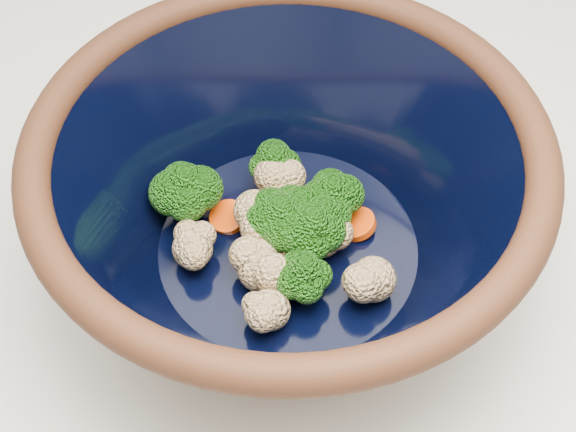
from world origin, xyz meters
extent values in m
cube|color=silver|center=(0.00, 0.00, 0.45)|extent=(1.20, 1.20, 0.90)
cylinder|color=black|center=(-0.12, -0.08, 0.91)|extent=(0.20, 0.20, 0.01)
torus|color=black|center=(-0.12, -0.08, 1.04)|extent=(0.34, 0.34, 0.02)
cylinder|color=black|center=(-0.12, -0.08, 0.93)|extent=(0.19, 0.19, 0.00)
cylinder|color=#608442|center=(-0.12, -0.12, 0.94)|extent=(0.01, 0.01, 0.02)
ellipsoid|color=#256C14|center=(-0.12, -0.12, 0.96)|extent=(0.04, 0.04, 0.03)
cylinder|color=#608442|center=(-0.11, -0.02, 0.94)|extent=(0.01, 0.01, 0.02)
ellipsoid|color=#256C14|center=(-0.11, -0.02, 0.96)|extent=(0.04, 0.04, 0.03)
cylinder|color=#608442|center=(-0.12, -0.07, 0.94)|extent=(0.01, 0.01, 0.02)
ellipsoid|color=#256C14|center=(-0.12, -0.07, 0.97)|extent=(0.04, 0.04, 0.04)
cylinder|color=#608442|center=(-0.11, -0.07, 0.94)|extent=(0.01, 0.01, 0.02)
ellipsoid|color=#256C14|center=(-0.11, -0.07, 0.96)|extent=(0.04, 0.04, 0.03)
cylinder|color=#608442|center=(-0.08, -0.06, 0.94)|extent=(0.01, 0.01, 0.02)
ellipsoid|color=#256C14|center=(-0.08, -0.06, 0.96)|extent=(0.04, 0.04, 0.03)
cylinder|color=#608442|center=(-0.09, -0.08, 0.94)|extent=(0.01, 0.01, 0.02)
ellipsoid|color=#256C14|center=(-0.09, -0.08, 0.97)|extent=(0.04, 0.04, 0.03)
cylinder|color=#608442|center=(-0.18, -0.03, 0.94)|extent=(0.01, 0.01, 0.02)
ellipsoid|color=#256C14|center=(-0.18, -0.03, 0.97)|extent=(0.04, 0.04, 0.04)
cylinder|color=#608442|center=(-0.11, -0.09, 0.94)|extent=(0.01, 0.01, 0.02)
ellipsoid|color=#256C14|center=(-0.11, -0.09, 0.97)|extent=(0.04, 0.04, 0.04)
sphere|color=beige|center=(-0.15, -0.13, 0.95)|extent=(0.03, 0.03, 0.03)
sphere|color=beige|center=(-0.10, -0.05, 0.95)|extent=(0.03, 0.03, 0.03)
sphere|color=beige|center=(-0.10, -0.09, 0.95)|extent=(0.03, 0.03, 0.03)
sphere|color=beige|center=(-0.12, -0.08, 0.95)|extent=(0.03, 0.03, 0.03)
sphere|color=beige|center=(-0.19, -0.07, 0.95)|extent=(0.03, 0.03, 0.03)
sphere|color=beige|center=(-0.13, -0.07, 0.95)|extent=(0.03, 0.03, 0.03)
sphere|color=beige|center=(-0.13, -0.07, 0.95)|extent=(0.03, 0.03, 0.03)
sphere|color=beige|center=(-0.15, -0.10, 0.95)|extent=(0.03, 0.03, 0.03)
sphere|color=beige|center=(-0.08, -0.13, 0.95)|extent=(0.03, 0.03, 0.03)
sphere|color=beige|center=(-0.10, -0.02, 0.95)|extent=(0.03, 0.03, 0.03)
cylinder|color=#DC3B09|center=(-0.12, -0.08, 0.94)|extent=(0.03, 0.03, 0.01)
cylinder|color=#DC3B09|center=(-0.15, -0.04, 0.94)|extent=(0.03, 0.03, 0.01)
cylinder|color=#DC3B09|center=(-0.11, -0.09, 0.94)|extent=(0.02, 0.02, 0.01)
cylinder|color=#DC3B09|center=(-0.07, -0.08, 0.94)|extent=(0.03, 0.03, 0.01)
cylinder|color=#DC3B09|center=(-0.12, -0.08, 0.94)|extent=(0.03, 0.03, 0.01)
camera|label=1|loc=(-0.23, -0.40, 1.40)|focal=50.00mm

